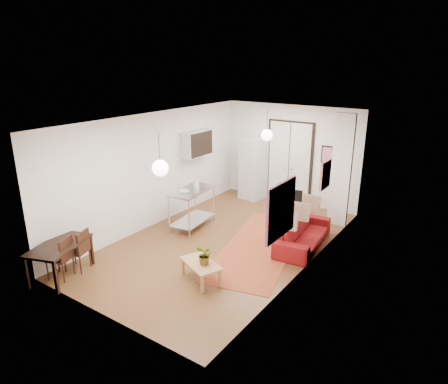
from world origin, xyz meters
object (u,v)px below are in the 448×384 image
Objects in this scene: fridge at (253,168)px; dining_chair_near at (80,246)px; sofa at (303,234)px; black_side_chair at (297,200)px; coffee_table at (201,265)px; dining_table at (59,248)px; dining_chair_far at (63,253)px; kitchen_counter at (192,202)px.

dining_chair_near is (-0.68, -5.83, -0.45)m from fridge.
dining_chair_near reaches higher than sofa.
fridge is (-2.69, 2.28, 0.65)m from sofa.
black_side_chair is at bearing 22.50° from sofa.
dining_chair_near is (-2.36, -0.99, 0.16)m from coffee_table.
dining_table is at bearing 132.83° from sofa.
sofa is 2.34× the size of dining_chair_far.
black_side_chair reaches higher than sofa.
dining_chair_far reaches higher than sofa.
sofa is 5.19m from dining_chair_far.
coffee_table is at bearing -54.79° from kitchen_counter.
coffee_table is at bearing 100.47° from dining_chair_far.
black_side_chair is (1.95, 2.09, -0.16)m from kitchen_counter.
dining_chair_near is at bearing -157.24° from coffee_table.
dining_table is 1.62× the size of black_side_chair.
kitchen_counter reaches higher than dining_table.
sofa is 2.29× the size of black_side_chair.
sofa is 1.42× the size of dining_table.
black_side_chair reaches higher than dining_chair_far.
black_side_chair is (2.53, 5.44, 0.02)m from dining_chair_far.
dining_table is at bearing -107.05° from kitchen_counter.
black_side_chair reaches higher than coffee_table.
sofa is at bearing 116.73° from dining_chair_near.
dining_table is 1.65× the size of dining_chair_near.
kitchen_counter reaches higher than coffee_table.
dining_table is at bearing -149.16° from coffee_table.
kitchen_counter is (-1.79, 1.97, 0.33)m from coffee_table.
black_side_chair is (2.53, 5.05, 0.02)m from dining_chair_near.
coffee_table is at bearing 78.75° from black_side_chair.
dining_table is at bearing -23.10° from dining_chair_near.
dining_chair_near is at bearing -108.01° from kitchen_counter.
coffee_table is at bearing 151.85° from sofa.
dining_chair_near is at bearing 86.70° from dining_table.
coffee_table is 0.53× the size of fridge.
kitchen_counter is at bearing 37.96° from black_side_chair.
kitchen_counter is 2.86m from black_side_chair.
kitchen_counter is 3.45m from dining_table.
kitchen_counter is 0.73× the size of fridge.
dining_chair_near is 1.00× the size of dining_chair_far.
coffee_table is at bearing -64.57° from fridge.
fridge is at bearing 42.95° from sofa.
kitchen_counter is 3.02m from dining_chair_near.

